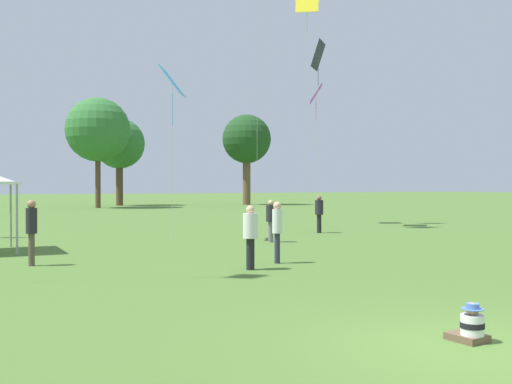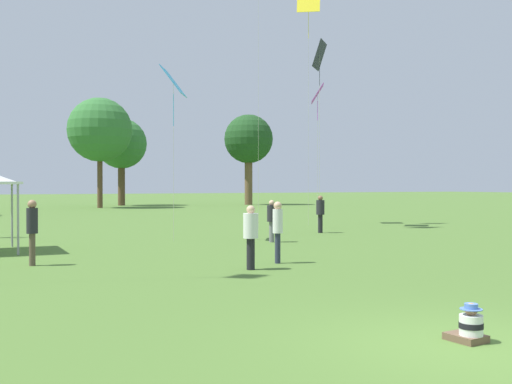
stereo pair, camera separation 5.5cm
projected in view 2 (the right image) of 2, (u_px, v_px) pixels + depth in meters
The scene contains 14 objects.
ground_plane at pixel (465, 348), 8.06m from camera, with size 300.00×300.00×0.00m, color #4C702D.
seated_toddler at pixel (470, 326), 8.38m from camera, with size 0.44×0.54×0.55m.
person_standing_0 at pixel (251, 232), 15.57m from camera, with size 0.53×0.53×1.68m.
person_standing_1 at pixel (278, 225), 16.84m from camera, with size 0.40×0.40×1.74m.
person_standing_2 at pixel (320, 211), 27.61m from camera, with size 0.54×0.54×1.73m.
person_standing_5 at pixel (32, 225), 16.34m from camera, with size 0.42×0.42×1.80m.
person_standing_7 at pixel (272, 217), 23.09m from camera, with size 0.50×0.50×1.63m.
kite_0 at pixel (320, 57), 31.54m from camera, with size 1.40×1.39×9.78m.
kite_2 at pixel (308, 8), 32.93m from camera, with size 1.31×1.12×12.87m.
kite_4 at pixel (317, 96), 33.99m from camera, with size 1.23×1.40×7.94m.
kite_7 at pixel (173, 83), 23.51m from camera, with size 1.45×1.64×6.85m.
distant_tree_1 at pixel (121, 144), 65.09m from camera, with size 5.47×5.47×9.50m.
distant_tree_2 at pixel (249, 140), 67.61m from camera, with size 5.51×5.51×10.21m.
distant_tree_3 at pixel (100, 130), 58.17m from camera, with size 6.23×6.23×10.73m.
Camera 2 is at (-6.15, -5.89, 2.20)m, focal length 42.00 mm.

